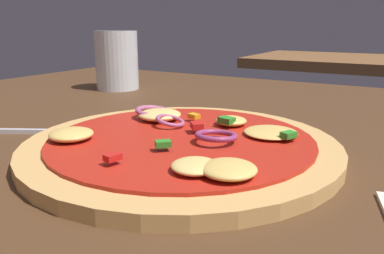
% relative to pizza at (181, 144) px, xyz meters
% --- Properties ---
extents(dining_table, '(1.13, 1.04, 0.03)m').
position_rel_pizza_xyz_m(dining_table, '(-0.02, -0.02, -0.03)').
color(dining_table, '#4C301C').
rests_on(dining_table, ground).
extents(pizza, '(0.29, 0.29, 0.03)m').
position_rel_pizza_xyz_m(pizza, '(0.00, 0.00, 0.00)').
color(pizza, tan).
rests_on(pizza, dining_table).
extents(fork, '(0.17, 0.10, 0.01)m').
position_rel_pizza_xyz_m(fork, '(-0.18, -0.03, -0.01)').
color(fork, silver).
rests_on(fork, dining_table).
extents(beer_glass, '(0.08, 0.08, 0.10)m').
position_rel_pizza_xyz_m(beer_glass, '(-0.29, 0.25, 0.04)').
color(beer_glass, silver).
rests_on(beer_glass, dining_table).
extents(background_table, '(0.82, 0.45, 0.03)m').
position_rel_pizza_xyz_m(background_table, '(0.05, 1.17, -0.03)').
color(background_table, brown).
rests_on(background_table, ground).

